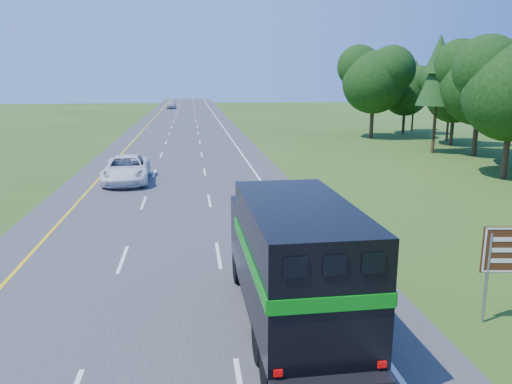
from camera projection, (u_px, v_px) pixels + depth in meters
road at (182, 150)px, 48.31m from camera, size 15.00×260.00×0.04m
lane_markings at (182, 150)px, 48.30m from camera, size 11.15×260.00×0.01m
horse_truck at (293, 259)px, 13.45m from camera, size 2.76×8.38×3.69m
white_suv at (127, 169)px, 33.19m from camera, size 3.14×6.39×1.74m
far_car at (171, 105)px, 115.68m from camera, size 2.18×4.89×1.63m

